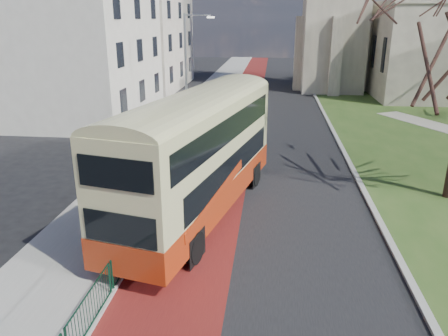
# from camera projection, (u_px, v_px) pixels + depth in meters

# --- Properties ---
(ground) EXTENTS (160.00, 160.00, 0.00)m
(ground) POSITION_uv_depth(u_px,v_px,m) (218.00, 263.00, 14.77)
(ground) COLOR black
(ground) RESTS_ON ground
(road_carriageway) EXTENTS (9.00, 120.00, 0.01)m
(road_carriageway) POSITION_uv_depth(u_px,v_px,m) (270.00, 126.00, 33.40)
(road_carriageway) COLOR black
(road_carriageway) RESTS_ON ground
(bus_lane) EXTENTS (3.40, 120.00, 0.01)m
(bus_lane) POSITION_uv_depth(u_px,v_px,m) (235.00, 125.00, 33.68)
(bus_lane) COLOR #591414
(bus_lane) RESTS_ON ground
(pavement_west) EXTENTS (4.00, 120.00, 0.12)m
(pavement_west) POSITION_uv_depth(u_px,v_px,m) (186.00, 123.00, 34.06)
(pavement_west) COLOR gray
(pavement_west) RESTS_ON ground
(kerb_west) EXTENTS (0.25, 120.00, 0.13)m
(kerb_west) POSITION_uv_depth(u_px,v_px,m) (211.00, 124.00, 33.85)
(kerb_west) COLOR #999993
(kerb_west) RESTS_ON ground
(kerb_east) EXTENTS (0.25, 80.00, 0.13)m
(kerb_east) POSITION_uv_depth(u_px,v_px,m) (328.00, 121.00, 34.78)
(kerb_east) COLOR #999993
(kerb_east) RESTS_ON ground
(pedestrian_railing) EXTENTS (0.07, 24.00, 1.12)m
(pedestrian_railing) POSITION_uv_depth(u_px,v_px,m) (161.00, 198.00, 18.65)
(pedestrian_railing) COLOR #0D3925
(pedestrian_railing) RESTS_ON ground
(street_block_near) EXTENTS (10.30, 14.30, 13.00)m
(street_block_near) POSITION_uv_depth(u_px,v_px,m) (78.00, 35.00, 34.76)
(street_block_near) COLOR beige
(street_block_near) RESTS_ON ground
(street_block_far) EXTENTS (10.30, 16.30, 11.50)m
(street_block_far) POSITION_uv_depth(u_px,v_px,m) (138.00, 37.00, 50.04)
(street_block_far) COLOR #B7AC9B
(street_block_far) RESTS_ON ground
(streetlamp) EXTENTS (2.13, 0.18, 8.00)m
(streetlamp) POSITION_uv_depth(u_px,v_px,m) (188.00, 67.00, 30.63)
(streetlamp) COLOR gray
(streetlamp) RESTS_ON pavement_west
(bus) EXTENTS (5.32, 12.16, 4.95)m
(bus) POSITION_uv_depth(u_px,v_px,m) (199.00, 150.00, 17.45)
(bus) COLOR #9B2A0E
(bus) RESTS_ON ground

